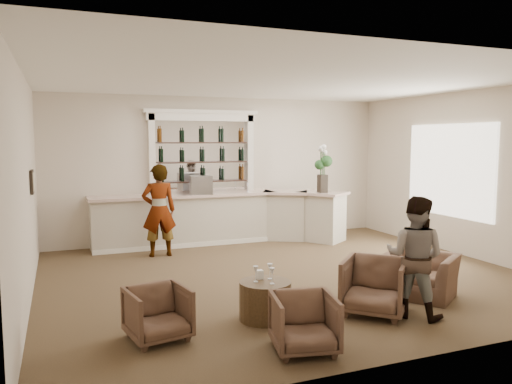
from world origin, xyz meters
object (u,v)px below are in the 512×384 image
Objects in this scene: sommelier at (159,210)px; guest at (415,257)px; flower_vase at (323,166)px; bar_counter at (223,218)px; armchair_right at (375,286)px; armchair_far at (421,275)px; cocktail_table at (265,300)px; espresso_machine at (201,185)px; armchair_center at (304,323)px; armchair_left at (158,313)px.

sommelier reaches higher than guest.
sommelier is 1.73× the size of flower_vase.
armchair_right is (0.48, -5.15, -0.20)m from bar_counter.
guest is 1.07m from armchair_far.
bar_counter reaches higher than armchair_right.
cocktail_table is at bearing -123.67° from armchair_far.
sommelier is at bearing -139.87° from espresso_machine.
armchair_center is (-0.94, -5.87, -0.25)m from bar_counter.
guest is at bearing -80.28° from armchair_far.
sommelier is 3.80m from flower_vase.
espresso_machine is at bearing 84.59° from cocktail_table.
sommelier is 5.14m from armchair_far.
guest is 1.93× the size of armchair_right.
bar_counter is 2.54m from flower_vase.
armchair_left is 0.83× the size of armchair_right.
armchair_left is at bearing -103.56° from espresso_machine.
guest is at bearing 120.19° from sommelier.
flower_vase is at bearing 32.43° from armchair_left.
armchair_far is 5.24m from espresso_machine.
bar_counter is 5.01m from armchair_far.
bar_counter is 5.34× the size of flower_vase.
cocktail_table is at bearing -88.07° from espresso_machine.
bar_counter is at bearing 78.65° from cocktail_table.
flower_vase is at bearing -18.82° from bar_counter.
bar_counter is 5.18m from armchair_right.
armchair_left is at bearing 45.32° from guest.
armchair_center is at bearing -88.89° from cocktail_table.
espresso_machine reaches higher than armchair_center.
armchair_center is 5.91m from espresso_machine.
sommelier is (-0.61, 4.06, 0.68)m from cocktail_table.
guest is at bearing -18.65° from armchair_left.
cocktail_table is 4.88m from espresso_machine.
guest is 1.96m from armchair_center.
guest is at bearing 26.12° from armchair_center.
armchair_far is (0.68, 0.67, -0.48)m from guest.
armchair_right is at bearing -14.62° from armchair_left.
cocktail_table is 2.04m from guest.
armchair_left is 5.34m from espresso_machine.
bar_counter is at bearing 93.19° from armchair_center.
flower_vase is at bearing 114.13° from armchair_right.
bar_counter is 4.91m from cocktail_table.
sommelier reaches higher than armchair_far.
espresso_machine is (1.06, 0.68, 0.42)m from sommelier.
cocktail_table is 1.07m from armchair_center.
armchair_center is 0.72× the size of armchair_far.
armchair_right is at bearing -71.63° from espresso_machine.
armchair_right is at bearing 21.75° from guest.
armchair_right is (1.44, -0.35, 0.13)m from cocktail_table.
espresso_machine is at bearing -144.95° from sommelier.
armchair_right is at bearing -13.71° from cocktail_table.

